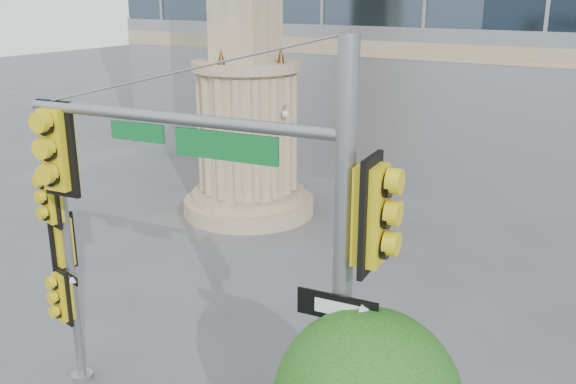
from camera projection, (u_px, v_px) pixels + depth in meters
The scene contains 3 objects.
monument at pixel (246, 47), 20.24m from camera, with size 4.40×4.40×16.60m.
main_signal_pole at pixel (253, 238), 8.21m from camera, with size 5.29×1.01×6.81m.
secondary_signal_pole at pixel (63, 257), 11.74m from camera, with size 0.76×0.67×4.38m.
Camera 1 is at (5.96, -7.92, 7.26)m, focal length 40.00 mm.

